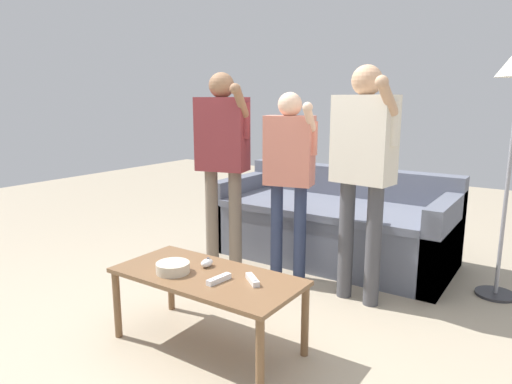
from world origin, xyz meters
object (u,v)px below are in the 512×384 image
(player_left, at_px, (222,149))
(player_center, at_px, (289,165))
(coffee_table, at_px, (207,283))
(game_remote_wand_far, at_px, (252,280))
(couch, at_px, (333,225))
(snack_bowl, at_px, (173,268))
(game_remote_wand_near, at_px, (219,279))
(game_remote_nunchuk, at_px, (207,263))
(player_right, at_px, (363,157))

(player_left, relative_size, player_center, 1.11)
(coffee_table, height_order, game_remote_wand_far, game_remote_wand_far)
(couch, xyz_separation_m, coffee_table, (0.06, -1.82, 0.09))
(snack_bowl, bearing_deg, couch, 86.38)
(snack_bowl, height_order, player_left, player_left)
(coffee_table, xyz_separation_m, game_remote_wand_near, (0.13, -0.05, 0.07))
(snack_bowl, xyz_separation_m, player_left, (-0.50, 1.11, 0.55))
(game_remote_nunchuk, distance_m, game_remote_wand_far, 0.36)
(game_remote_wand_near, bearing_deg, game_remote_nunchuk, 145.41)
(player_left, distance_m, game_remote_wand_near, 1.45)
(player_left, xyz_separation_m, player_center, (0.55, 0.12, -0.10))
(coffee_table, bearing_deg, game_remote_nunchuk, 128.95)
(coffee_table, bearing_deg, game_remote_wand_near, -20.06)
(coffee_table, distance_m, snack_bowl, 0.21)
(game_remote_nunchuk, distance_m, player_center, 1.15)
(couch, distance_m, player_left, 1.24)
(snack_bowl, height_order, game_remote_wand_near, snack_bowl)
(game_remote_wand_far, bearing_deg, coffee_table, -169.96)
(player_left, bearing_deg, game_remote_nunchuk, -56.89)
(game_remote_wand_near, height_order, game_remote_wand_far, same)
(couch, distance_m, game_remote_nunchuk, 1.73)
(player_left, height_order, player_center, player_left)
(couch, xyz_separation_m, game_remote_nunchuk, (-0.02, -1.72, 0.17))
(game_remote_nunchuk, xyz_separation_m, player_center, (-0.05, 1.05, 0.46))
(player_left, height_order, player_right, player_right)
(player_right, bearing_deg, player_center, 174.04)
(game_remote_wand_far, bearing_deg, game_remote_wand_near, -148.25)
(coffee_table, distance_m, player_left, 1.38)
(player_left, bearing_deg, player_right, 2.86)
(snack_bowl, bearing_deg, player_right, 60.46)
(snack_bowl, xyz_separation_m, player_right, (0.66, 1.16, 0.56))
(couch, bearing_deg, snack_bowl, -93.62)
(snack_bowl, bearing_deg, game_remote_nunchuk, 60.95)
(player_left, bearing_deg, coffee_table, -56.32)
(coffee_table, bearing_deg, player_center, 96.40)
(game_remote_nunchuk, bearing_deg, player_left, 123.11)
(snack_bowl, relative_size, game_remote_wand_near, 1.18)
(couch, relative_size, game_remote_wand_far, 14.66)
(snack_bowl, xyz_separation_m, game_remote_wand_far, (0.46, 0.14, -0.01))
(snack_bowl, distance_m, player_center, 1.31)
(couch, bearing_deg, player_center, -96.17)
(game_remote_wand_near, bearing_deg, couch, 95.58)
(player_left, xyz_separation_m, game_remote_wand_near, (0.81, -1.06, -0.57))
(game_remote_wand_far, bearing_deg, player_right, 78.86)
(game_remote_nunchuk, relative_size, game_remote_wand_far, 0.63)
(player_center, bearing_deg, game_remote_wand_far, -69.38)
(snack_bowl, bearing_deg, coffee_table, 26.62)
(couch, distance_m, game_remote_wand_near, 1.88)
(couch, xyz_separation_m, game_remote_wand_far, (0.34, -1.77, 0.16))
(couch, bearing_deg, game_remote_wand_near, -84.42)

